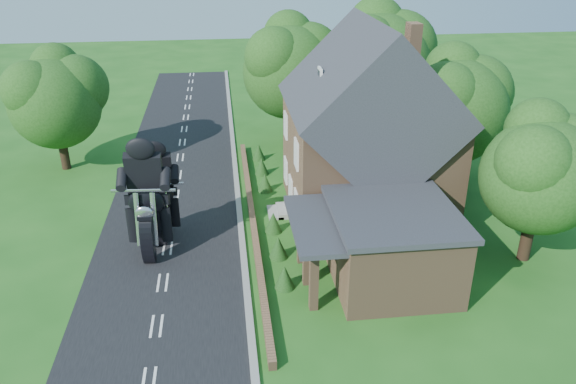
{
  "coord_description": "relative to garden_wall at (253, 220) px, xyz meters",
  "views": [
    {
      "loc": [
        2.99,
        -21.17,
        14.18
      ],
      "look_at": [
        5.91,
        2.77,
        2.8
      ],
      "focal_mm": 35.0,
      "sensor_mm": 36.0,
      "label": 1
    }
  ],
  "objects": [
    {
      "name": "house",
      "position": [
        6.19,
        1.0,
        4.14
      ],
      "size": [
        9.54,
        8.64,
        10.24
      ],
      "color": "brown",
      "rests_on": "ground"
    },
    {
      "name": "road",
      "position": [
        -4.3,
        -5.0,
        -0.19
      ],
      "size": [
        7.0,
        80.0,
        0.02
      ],
      "primitive_type": "cube",
      "color": "black",
      "rests_on": "ground"
    },
    {
      "name": "ground",
      "position": [
        -4.3,
        -5.0,
        -0.2
      ],
      "size": [
        120.0,
        120.0,
        0.0
      ],
      "primitive_type": "plane",
      "color": "#1E5517",
      "rests_on": "ground"
    },
    {
      "name": "kerb",
      "position": [
        -0.65,
        -5.0,
        -0.14
      ],
      "size": [
        0.3,
        80.0,
        0.12
      ],
      "primitive_type": "cube",
      "color": "gray",
      "rests_on": "ground"
    },
    {
      "name": "annex",
      "position": [
        5.57,
        -5.8,
        1.57
      ],
      "size": [
        7.05,
        5.94,
        3.44
      ],
      "color": "brown",
      "rests_on": "ground"
    },
    {
      "name": "shrub_a",
      "position": [
        1.0,
        -6.0,
        0.35
      ],
      "size": [
        0.9,
        0.9,
        1.1
      ],
      "primitive_type": "cone",
      "color": "#163A12",
      "rests_on": "ground"
    },
    {
      "name": "tree_behind_left",
      "position": [
        3.86,
        12.13,
        5.53
      ],
      "size": [
        6.94,
        6.4,
        9.16
      ],
      "color": "black",
      "rests_on": "ground"
    },
    {
      "name": "tree_far_road",
      "position": [
        -11.16,
        9.11,
        4.64
      ],
      "size": [
        6.08,
        5.6,
        7.84
      ],
      "color": "black",
      "rests_on": "ground"
    },
    {
      "name": "motorcycle_lead",
      "position": [
        -4.92,
        -2.48,
        0.69
      ],
      "size": [
        0.64,
        1.95,
        1.79
      ],
      "primitive_type": null,
      "rotation": [
        0.0,
        0.0,
        3.06
      ],
      "color": "black",
      "rests_on": "ground"
    },
    {
      "name": "motorcycle_follow",
      "position": [
        -4.56,
        -0.97,
        0.59
      ],
      "size": [
        0.43,
        1.69,
        1.57
      ],
      "primitive_type": null,
      "rotation": [
        0.0,
        0.0,
        3.14
      ],
      "color": "black",
      "rests_on": "ground"
    },
    {
      "name": "garden_wall",
      "position": [
        0.0,
        0.0,
        0.0
      ],
      "size": [
        0.3,
        22.0,
        0.4
      ],
      "primitive_type": "cube",
      "color": "brown",
      "rests_on": "ground"
    },
    {
      "name": "tree_behind_house",
      "position": [
        9.88,
        11.14,
        6.03
      ],
      "size": [
        7.81,
        7.2,
        10.08
      ],
      "color": "black",
      "rests_on": "ground"
    },
    {
      "name": "shrub_f",
      "position": [
        1.0,
        9.0,
        0.35
      ],
      "size": [
        0.9,
        0.9,
        1.1
      ],
      "primitive_type": "cone",
      "color": "#163A12",
      "rests_on": "ground"
    },
    {
      "name": "shrub_b",
      "position": [
        1.0,
        -3.5,
        0.35
      ],
      "size": [
        0.9,
        0.9,
        1.1
      ],
      "primitive_type": "cone",
      "color": "#163A12",
      "rests_on": "ground"
    },
    {
      "name": "tree_house_right",
      "position": [
        12.35,
        3.62,
        4.99
      ],
      "size": [
        6.51,
        6.0,
        8.4
      ],
      "color": "black",
      "rests_on": "ground"
    },
    {
      "name": "tree_annex_side",
      "position": [
        12.83,
        -4.9,
        4.49
      ],
      "size": [
        5.64,
        5.2,
        7.48
      ],
      "color": "black",
      "rests_on": "ground"
    },
    {
      "name": "shrub_c",
      "position": [
        1.0,
        -1.0,
        0.35
      ],
      "size": [
        0.9,
        0.9,
        1.1
      ],
      "primitive_type": "cone",
      "color": "#163A12",
      "rests_on": "ground"
    },
    {
      "name": "shrub_d",
      "position": [
        1.0,
        4.0,
        0.35
      ],
      "size": [
        0.9,
        0.9,
        1.1
      ],
      "primitive_type": "cone",
      "color": "#163A12",
      "rests_on": "ground"
    },
    {
      "name": "shrub_e",
      "position": [
        1.0,
        6.5,
        0.35
      ],
      "size": [
        0.9,
        0.9,
        1.1
      ],
      "primitive_type": "cone",
      "color": "#163A12",
      "rests_on": "ground"
    }
  ]
}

